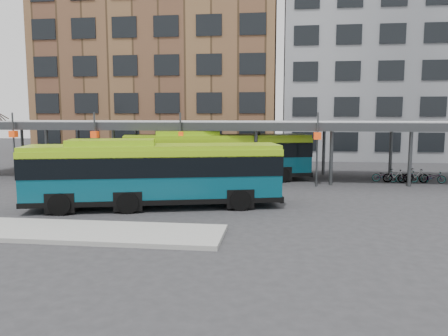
% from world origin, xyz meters
% --- Properties ---
extents(ground, '(120.00, 120.00, 0.00)m').
position_xyz_m(ground, '(0.00, 0.00, 0.00)').
color(ground, '#28282B').
rests_on(ground, ground).
extents(boarding_island, '(14.00, 3.00, 0.18)m').
position_xyz_m(boarding_island, '(-5.50, -3.00, 0.09)').
color(boarding_island, gray).
rests_on(boarding_island, ground).
extents(canopy, '(40.00, 6.53, 4.80)m').
position_xyz_m(canopy, '(-0.06, 12.87, 3.91)').
color(canopy, '#999B9E').
rests_on(canopy, ground).
extents(building_brick, '(26.00, 14.00, 22.00)m').
position_xyz_m(building_brick, '(-10.00, 32.00, 11.00)').
color(building_brick, brown).
rests_on(building_brick, ground).
extents(building_grey, '(24.00, 14.00, 20.00)m').
position_xyz_m(building_grey, '(16.00, 32.00, 10.00)').
color(building_grey, slate).
rests_on(building_grey, ground).
extents(bus_front, '(12.81, 5.65, 3.46)m').
position_xyz_m(bus_front, '(-2.66, 2.19, 1.80)').
color(bus_front, '#074051').
rests_on(bus_front, ground).
extents(bus_rear, '(13.12, 6.24, 3.55)m').
position_xyz_m(bus_rear, '(-0.74, 11.16, 1.85)').
color(bus_rear, '#074051').
rests_on(bus_rear, ground).
extents(bike_rack, '(4.88, 1.03, 0.99)m').
position_xyz_m(bike_rack, '(12.30, 12.12, 0.45)').
color(bike_rack, slate).
rests_on(bike_rack, ground).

